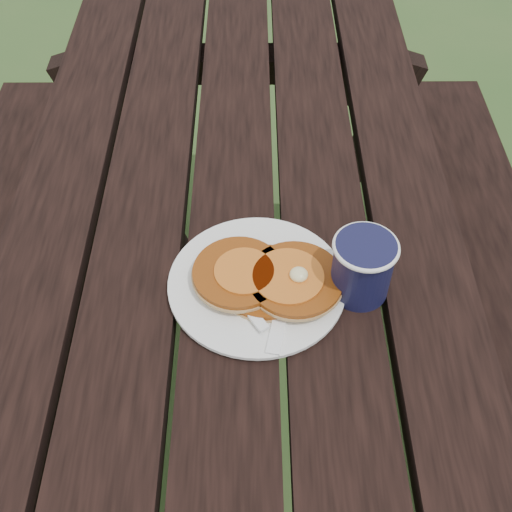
{
  "coord_description": "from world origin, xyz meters",
  "views": [
    {
      "loc": [
        0.04,
        -0.68,
        1.51
      ],
      "look_at": [
        0.04,
        -0.06,
        0.8
      ],
      "focal_mm": 45.0,
      "sensor_mm": 36.0,
      "label": 1
    }
  ],
  "objects_px": {
    "picnic_table": "(237,370)",
    "pancake_stack": "(269,278)",
    "plate": "(257,284)",
    "coffee_cup": "(363,265)"
  },
  "relations": [
    {
      "from": "picnic_table",
      "to": "pancake_stack",
      "type": "distance_m",
      "value": 0.42
    },
    {
      "from": "plate",
      "to": "pancake_stack",
      "type": "bearing_deg",
      "value": -13.32
    },
    {
      "from": "picnic_table",
      "to": "plate",
      "type": "relative_size",
      "value": 6.91
    },
    {
      "from": "pancake_stack",
      "to": "coffee_cup",
      "type": "bearing_deg",
      "value": -1.13
    },
    {
      "from": "picnic_table",
      "to": "pancake_stack",
      "type": "bearing_deg",
      "value": -55.9
    },
    {
      "from": "pancake_stack",
      "to": "plate",
      "type": "bearing_deg",
      "value": 166.68
    },
    {
      "from": "plate",
      "to": "coffee_cup",
      "type": "relative_size",
      "value": 2.59
    },
    {
      "from": "picnic_table",
      "to": "pancake_stack",
      "type": "height_order",
      "value": "pancake_stack"
    },
    {
      "from": "coffee_cup",
      "to": "picnic_table",
      "type": "bearing_deg",
      "value": 155.52
    },
    {
      "from": "pancake_stack",
      "to": "coffee_cup",
      "type": "height_order",
      "value": "coffee_cup"
    }
  ]
}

